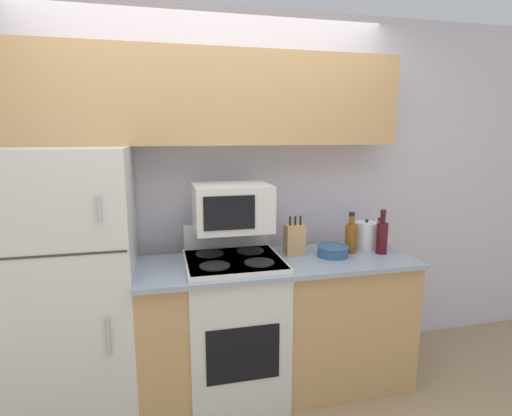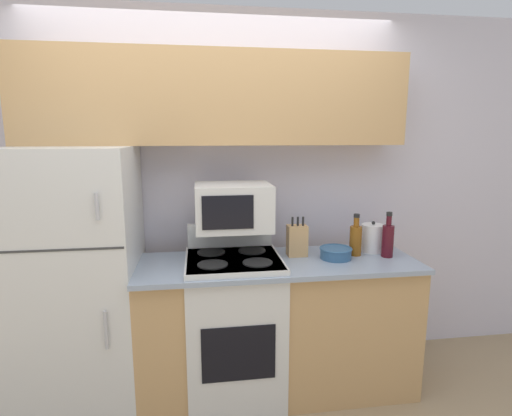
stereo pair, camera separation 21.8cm
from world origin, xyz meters
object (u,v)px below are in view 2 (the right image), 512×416
Objects in this scene: kettle at (373,238)px; refrigerator at (79,280)px; stove at (234,325)px; bowl at (336,253)px; microwave at (233,207)px; knife_block at (297,240)px; bottle_whiskey at (356,239)px; bottle_wine_red at (388,239)px; bottle_hot_sauce at (387,237)px.

refrigerator is at bearing -179.27° from kettle.
refrigerator is 1.02m from stove.
microwave is at bearing 171.60° from bowl.
knife_block is at bearing 0.33° from microwave.
bottle_wine_red reaches higher than bottle_whiskey.
kettle reaches higher than bottle_hot_sauce.
stove is 0.77m from microwave.
microwave is 1.80× the size of knife_block.
microwave is at bearing 173.87° from bottle_wine_red.
bottle_hot_sauce is at bearing 4.74° from microwave.
microwave is 2.38× the size of bottle_hot_sauce.
bottle_wine_red is at bearing -18.52° from bottle_whiskey.
microwave reaches higher than bowl.
bottle_wine_red is at bearing -1.80° from bowl.
knife_block is 1.25× the size of bowl.
bottle_wine_red is at bearing -10.72° from knife_block.
bottle_whiskey is (0.82, 0.05, 0.53)m from stove.
stove is at bearing -173.62° from kettle.
bottle_hot_sauce is (0.44, 0.19, 0.04)m from bowl.
bottle_whiskey is 0.21m from bottle_wine_red.
knife_block is (0.43, 0.09, 0.53)m from stove.
kettle is (0.30, 0.12, 0.06)m from bowl.
bowl is (1.62, -0.09, 0.13)m from refrigerator.
bottle_whiskey is 0.32m from bottle_hot_sauce.
stove is 0.81m from bowl.
microwave is at bearing -175.26° from bottle_hot_sauce.
refrigerator is 1.06m from microwave.
refrigerator is 7.63× the size of kettle.
bottle_whiskey is at bearing -1.22° from refrigerator.
knife_block is at bearing 11.93° from stove.
refrigerator is 1.63m from bowl.
bottle_wine_red is at bearing -2.99° from refrigerator.
bottle_whiskey is (0.81, -0.04, -0.23)m from microwave.
bottle_whiskey reaches higher than bowl.
stove is 5.50× the size of bottle_hot_sauce.
knife_block is 1.24× the size of kettle.
stove is at bearing 178.92° from bottle_wine_red.
stove is 5.14× the size of kettle.
bottle_hot_sauce is (1.10, 0.09, -0.26)m from microwave.
refrigerator is 8.16× the size of bottle_hot_sauce.
bottle_whiskey is at bearing 3.21° from stove.
kettle is at bearing 110.20° from bottle_wine_red.
kettle is at bearing 21.08° from bowl.
bottle_wine_red is (0.58, -0.11, 0.01)m from knife_block.
refrigerator is at bearing 178.78° from bottle_whiskey.
knife_block is at bearing -172.53° from bottle_hot_sauce.
bottle_whiskey is at bearing 161.48° from bottle_wine_red.
bottle_whiskey reaches higher than kettle.
kettle is (0.97, 0.11, 0.52)m from stove.
kettle is (0.15, 0.06, -0.01)m from bottle_whiskey.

